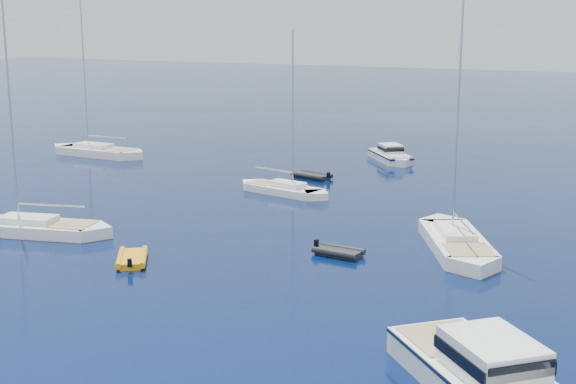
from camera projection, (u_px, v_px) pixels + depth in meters
name	position (u px, v px, depth m)	size (l,w,h in m)	color
ground	(27.00, 359.00, 31.33)	(400.00, 400.00, 0.00)	#081A52
motor_cruiser_horizon	(391.00, 161.00, 75.71)	(2.43, 7.93, 2.08)	white
sailboat_mid_r	(456.00, 249.00, 46.45)	(3.10, 11.92, 17.53)	white
sailboat_mid_l	(35.00, 234.00, 49.84)	(2.89, 11.13, 16.37)	white
sailboat_centre	(284.00, 193.00, 61.47)	(2.34, 9.02, 13.26)	white
sailboat_far_l	(98.00, 155.00, 78.89)	(3.12, 11.99, 17.63)	white
tender_yellow	(132.00, 262.00, 43.94)	(1.97, 3.58, 0.95)	orange
tender_grey_near	(339.00, 256.00, 45.17)	(1.70, 2.97, 0.95)	black
tender_grey_far	(312.00, 178.00, 67.49)	(1.98, 3.60, 0.95)	black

